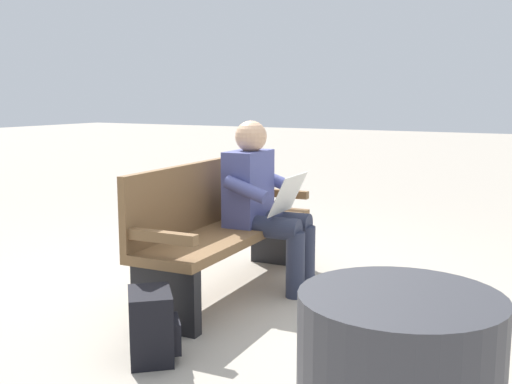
% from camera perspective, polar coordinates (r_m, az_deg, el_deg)
% --- Properties ---
extents(ground_plane, '(40.00, 40.00, 0.00)m').
position_cam_1_polar(ground_plane, '(4.33, -2.35, -9.20)').
color(ground_plane, '#A89E8E').
extents(bench_near, '(1.82, 0.58, 0.90)m').
position_cam_1_polar(bench_near, '(4.24, -3.24, -3.17)').
color(bench_near, brown).
rests_on(bench_near, ground).
extents(person_seated, '(0.59, 0.59, 1.18)m').
position_cam_1_polar(person_seated, '(4.27, 0.65, -0.77)').
color(person_seated, '#474C84').
rests_on(person_seated, ground).
extents(backpack, '(0.37, 0.36, 0.36)m').
position_cam_1_polar(backpack, '(3.27, -9.64, -12.18)').
color(backpack, black).
rests_on(backpack, ground).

